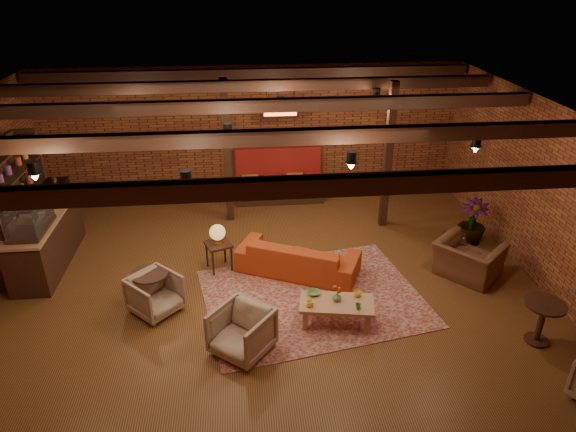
{
  "coord_description": "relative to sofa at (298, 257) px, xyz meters",
  "views": [
    {
      "loc": [
        -0.31,
        -8.01,
        5.34
      ],
      "look_at": [
        0.49,
        0.2,
        1.21
      ],
      "focal_mm": 32.0,
      "sensor_mm": 36.0,
      "label": 1
    }
  ],
  "objects": [
    {
      "name": "floor",
      "position": [
        -0.68,
        -0.23,
        -0.33
      ],
      "size": [
        10.0,
        10.0,
        0.0
      ],
      "primitive_type": "plane",
      "color": "#412810",
      "rests_on": "ground"
    },
    {
      "name": "ceiling",
      "position": [
        -0.68,
        -0.23,
        2.87
      ],
      "size": [
        10.0,
        8.0,
        0.02
      ],
      "primitive_type": "cube",
      "color": "black",
      "rests_on": "wall_back"
    },
    {
      "name": "wall_back",
      "position": [
        -0.68,
        3.77,
        1.27
      ],
      "size": [
        10.0,
        0.02,
        3.2
      ],
      "primitive_type": "cube",
      "color": "brown",
      "rests_on": "ground"
    },
    {
      "name": "wall_front",
      "position": [
        -0.68,
        -4.23,
        1.27
      ],
      "size": [
        10.0,
        0.02,
        3.2
      ],
      "primitive_type": "cube",
      "color": "brown",
      "rests_on": "ground"
    },
    {
      "name": "wall_right",
      "position": [
        4.32,
        -0.23,
        1.27
      ],
      "size": [
        0.02,
        8.0,
        3.2
      ],
      "primitive_type": "cube",
      "color": "brown",
      "rests_on": "ground"
    },
    {
      "name": "ceiling_beams",
      "position": [
        -0.68,
        -0.23,
        2.75
      ],
      "size": [
        9.8,
        6.4,
        0.22
      ],
      "primitive_type": null,
      "color": "black",
      "rests_on": "ceiling"
    },
    {
      "name": "ceiling_pipe",
      "position": [
        -0.68,
        1.37,
        2.52
      ],
      "size": [
        9.6,
        0.12,
        0.12
      ],
      "primitive_type": "cylinder",
      "rotation": [
        0.0,
        1.57,
        0.0
      ],
      "color": "black",
      "rests_on": "ceiling"
    },
    {
      "name": "post_left",
      "position": [
        -1.28,
        2.37,
        1.27
      ],
      "size": [
        0.16,
        0.16,
        3.2
      ],
      "primitive_type": "cube",
      "color": "black",
      "rests_on": "ground"
    },
    {
      "name": "post_right",
      "position": [
        2.12,
        1.77,
        1.27
      ],
      "size": [
        0.16,
        0.16,
        3.2
      ],
      "primitive_type": "cube",
      "color": "black",
      "rests_on": "ground"
    },
    {
      "name": "service_counter",
      "position": [
        -4.78,
        0.77,
        0.47
      ],
      "size": [
        0.8,
        2.5,
        1.6
      ],
      "primitive_type": null,
      "color": "black",
      "rests_on": "ground"
    },
    {
      "name": "plant_counter",
      "position": [
        -4.68,
        0.97,
        0.89
      ],
      "size": [
        0.35,
        0.39,
        0.3
      ],
      "primitive_type": "imported",
      "color": "#337F33",
      "rests_on": "service_counter"
    },
    {
      "name": "shelving_hutch",
      "position": [
        -5.18,
        0.87,
        0.87
      ],
      "size": [
        0.52,
        2.0,
        2.4
      ],
      "primitive_type": null,
      "color": "black",
      "rests_on": "ground"
    },
    {
      "name": "banquette",
      "position": [
        -0.08,
        3.32,
        0.17
      ],
      "size": [
        2.1,
        0.7,
        1.0
      ],
      "primitive_type": null,
      "color": "maroon",
      "rests_on": "ground"
    },
    {
      "name": "service_sign",
      "position": [
        -0.08,
        2.87,
        2.02
      ],
      "size": [
        0.86,
        0.06,
        0.3
      ],
      "primitive_type": "cube",
      "color": "#FB5019",
      "rests_on": "ceiling"
    },
    {
      "name": "ceiling_spotlights",
      "position": [
        -0.68,
        -0.23,
        2.53
      ],
      "size": [
        6.4,
        4.4,
        0.28
      ],
      "primitive_type": null,
      "color": "black",
      "rests_on": "ceiling"
    },
    {
      "name": "rug",
      "position": [
        0.17,
        -0.87,
        -0.32
      ],
      "size": [
        4.17,
        3.48,
        0.01
      ],
      "primitive_type": "cube",
      "rotation": [
        0.0,
        0.0,
        0.19
      ],
      "color": "maroon",
      "rests_on": "floor"
    },
    {
      "name": "sofa",
      "position": [
        0.0,
        0.0,
        0.0
      ],
      "size": [
        2.43,
        1.75,
        0.66
      ],
      "primitive_type": "imported",
      "rotation": [
        0.0,
        0.0,
        2.71
      ],
      "color": "#A73817",
      "rests_on": "floor"
    },
    {
      "name": "coffee_table",
      "position": [
        0.44,
        -1.58,
        0.03
      ],
      "size": [
        1.28,
        0.8,
        0.66
      ],
      "rotation": [
        0.0,
        0.0,
        -0.18
      ],
      "color": "#A4744C",
      "rests_on": "floor"
    },
    {
      "name": "side_table_lamp",
      "position": [
        -1.49,
        0.26,
        0.39
      ],
      "size": [
        0.58,
        0.58,
        0.95
      ],
      "rotation": [
        0.0,
        0.0,
        0.37
      ],
      "color": "black",
      "rests_on": "floor"
    },
    {
      "name": "round_table_left",
      "position": [
        -2.6,
        -0.82,
        0.11
      ],
      "size": [
        0.63,
        0.63,
        0.66
      ],
      "color": "black",
      "rests_on": "floor"
    },
    {
      "name": "armchair_a",
      "position": [
        -2.51,
        -0.99,
        0.05
      ],
      "size": [
        1.0,
        1.0,
        0.75
      ],
      "primitive_type": "imported",
      "rotation": [
        0.0,
        0.0,
        0.79
      ],
      "color": "beige",
      "rests_on": "floor"
    },
    {
      "name": "armchair_b",
      "position": [
        -1.09,
        -2.13,
        0.07
      ],
      "size": [
        1.08,
        1.07,
        0.81
      ],
      "primitive_type": "imported",
      "rotation": [
        0.0,
        0.0,
        -0.68
      ],
      "color": "beige",
      "rests_on": "floor"
    },
    {
      "name": "armchair_right",
      "position": [
        3.13,
        -0.44,
        0.15
      ],
      "size": [
        1.25,
        1.28,
        0.95
      ],
      "primitive_type": "imported",
      "rotation": [
        0.0,
        0.0,
        2.29
      ],
      "color": "brown",
      "rests_on": "floor"
    },
    {
      "name": "side_table_book",
      "position": [
        3.11,
        0.19,
        0.11
      ],
      "size": [
        0.55,
        0.55,
        0.5
      ],
      "rotation": [
        0.0,
        0.0,
        -0.35
      ],
      "color": "black",
      "rests_on": "floor"
    },
    {
      "name": "round_table_right",
      "position": [
        3.48,
        -2.35,
        0.15
      ],
      "size": [
        0.61,
        0.61,
        0.72
      ],
      "color": "black",
      "rests_on": "floor"
    },
    {
      "name": "plant_tall",
      "position": [
        3.72,
        0.76,
        1.13
      ],
      "size": [
        2.14,
        2.14,
        2.93
      ],
      "primitive_type": "imported",
      "rotation": [
        0.0,
        0.0,
        -0.4
      ],
      "color": "#4C7F4C",
      "rests_on": "floor"
    }
  ]
}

